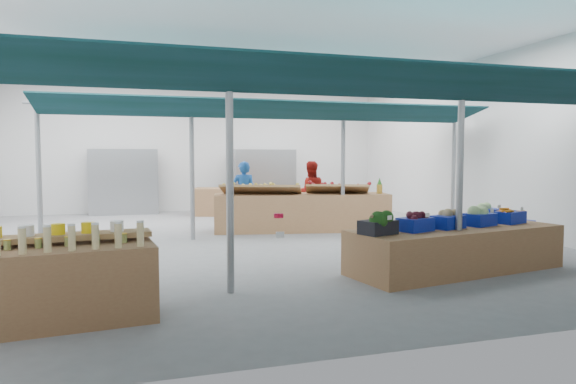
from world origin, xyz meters
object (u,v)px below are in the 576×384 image
object	(u,v)px
bottle_shelf	(65,281)
vendor_left	(244,194)
fruit_counter	(302,212)
veg_counter	(456,249)
crate_stack	(517,239)
vendor_right	(310,193)

from	to	relation	value
bottle_shelf	vendor_left	distance (m)	7.68
fruit_counter	vendor_left	world-z (taller)	vendor_left
veg_counter	fruit_counter	bearing A→B (deg)	91.10
crate_stack	vendor_right	distance (m)	5.70
bottle_shelf	vendor_right	bearing A→B (deg)	46.83
bottle_shelf	veg_counter	distance (m)	5.65
veg_counter	vendor_left	size ratio (longest dim) A/B	2.11
bottle_shelf	crate_stack	bearing A→B (deg)	6.34
veg_counter	fruit_counter	size ratio (longest dim) A/B	0.84
fruit_counter	vendor_left	distance (m)	1.67
vendor_left	crate_stack	bearing A→B (deg)	136.74
veg_counter	fruit_counter	xyz separation A→B (m)	(-0.95, 4.84, 0.10)
fruit_counter	crate_stack	size ratio (longest dim) A/B	6.37
veg_counter	vendor_left	world-z (taller)	vendor_left
crate_stack	vendor_left	world-z (taller)	vendor_left
fruit_counter	bottle_shelf	bearing A→B (deg)	-118.26
bottle_shelf	fruit_counter	distance (m)	7.39
fruit_counter	vendor_right	distance (m)	1.31
bottle_shelf	vendor_right	distance (m)	8.64
vendor_left	vendor_right	world-z (taller)	same
veg_counter	vendor_right	distance (m)	5.97
vendor_left	bottle_shelf	bearing A→B (deg)	73.96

